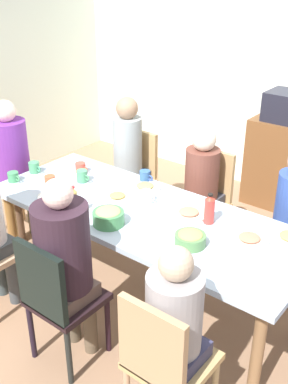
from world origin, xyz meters
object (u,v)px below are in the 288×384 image
at_px(plate_2, 249,239).
at_px(person_4, 201,182).
at_px(chair_4, 205,197).
at_px(chair_6, 134,173).
at_px(bottle_0, 74,202).
at_px(bottle_1, 209,209).
at_px(chair_3, 57,297).
at_px(chair_7, 164,360).
at_px(plate_5, 145,187).
at_px(plate_3, 51,196).
at_px(plate_4, 117,197).
at_px(person_3, 65,256).
at_px(bowl_0, 108,217).
at_px(cup_4, 147,196).
at_px(cup_5, 81,168).
at_px(person_7, 175,325).
at_px(cup_2, 82,176).
at_px(chair_1, 9,181).
at_px(dining_table, 144,220).
at_px(side_cabinet, 284,164).
at_px(person_6, 127,154).
at_px(cup_6, 34,167).
at_px(plate_1, 189,213).
at_px(cup_3, 145,176).
at_px(person_1, 12,158).
at_px(cup_0, 50,180).
at_px(cup_1, 13,177).

bearing_deg(plate_2, person_4, 139.80).
distance_m(chair_4, chair_6, 0.79).
bearing_deg(bottle_0, bottle_1, 31.69).
xyz_separation_m(chair_3, chair_4, (0.00, 1.67, 0.00)).
xyz_separation_m(chair_7, plate_5, (-1.01, 1.12, 0.23)).
xyz_separation_m(plate_3, plate_4, (0.39, 0.29, 0.00)).
bearing_deg(person_3, bowl_0, 99.14).
bearing_deg(person_4, bottle_1, -53.92).
height_order(bowl_0, cup_4, bowl_0).
height_order(cup_5, bottle_1, bottle_1).
distance_m(chair_7, bottle_0, 1.28).
bearing_deg(bowl_0, chair_6, 122.50).
xyz_separation_m(chair_4, bottle_0, (-0.34, -1.17, 0.32)).
bearing_deg(person_4, person_7, -62.07).
height_order(chair_7, cup_2, chair_7).
bearing_deg(chair_7, plate_2, 92.00).
xyz_separation_m(plate_5, cup_4, (0.15, -0.17, 0.03)).
relative_size(chair_1, plate_2, 3.68).
xyz_separation_m(person_3, chair_7, (0.79, -0.09, -0.24)).
relative_size(person_7, cup_5, 9.37).
relative_size(dining_table, side_cabinet, 2.63).
distance_m(person_4, person_6, 0.79).
xyz_separation_m(plate_4, cup_6, (-0.85, -0.07, 0.03)).
xyz_separation_m(chair_4, plate_4, (-0.27, -0.81, 0.23)).
relative_size(bottle_0, side_cabinet, 0.24).
relative_size(chair_4, plate_1, 3.60).
distance_m(cup_4, cup_5, 0.76).
xyz_separation_m(cup_3, cup_6, (-0.83, -0.43, -0.00)).
bearing_deg(person_4, plate_2, -40.20).
xyz_separation_m(dining_table, bottle_1, (0.44, 0.14, 0.17)).
bearing_deg(cup_5, cup_4, -6.06).
xyz_separation_m(plate_3, bowl_0, (0.59, -0.03, 0.04)).
bearing_deg(person_7, plate_4, 143.97).
bearing_deg(cup_2, chair_1, -174.93).
relative_size(chair_1, person_1, 0.71).
bearing_deg(cup_3, cup_4, -49.65).
xyz_separation_m(chair_6, plate_1, (1.06, -0.69, 0.23)).
distance_m(cup_0, cup_1, 0.31).
xyz_separation_m(chair_7, cup_6, (-1.91, 0.80, 0.26)).
distance_m(chair_7, cup_1, 2.01).
bearing_deg(plate_4, bottle_1, 9.23).
xyz_separation_m(person_1, plate_5, (1.26, 0.29, -0.01)).
bearing_deg(plate_1, cup_0, -166.57).
bearing_deg(plate_1, dining_table, -151.75).
xyz_separation_m(person_7, cup_5, (-1.61, 0.94, 0.10)).
relative_size(person_1, chair_6, 1.41).
distance_m(person_4, cup_5, 0.99).
height_order(person_4, cup_5, person_4).
height_order(chair_1, person_4, person_4).
xyz_separation_m(plate_2, plate_4, (-1.03, -0.08, 0.00)).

